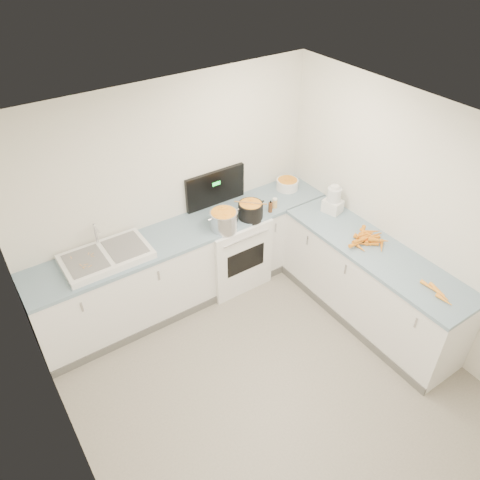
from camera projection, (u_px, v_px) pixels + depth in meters
floor at (278, 394)px, 4.51m from camera, size 3.50×4.00×0.00m
ceiling at (297, 161)px, 3.01m from camera, size 3.50×4.00×0.00m
wall_back at (171, 193)px, 5.08m from camera, size 3.50×0.00×2.50m
wall_left at (70, 409)px, 2.97m from camera, size 0.00×4.00×2.50m
wall_right at (427, 230)px, 4.54m from camera, size 0.00×4.00×2.50m
counter_back at (189, 263)px, 5.35m from camera, size 3.50×0.62×0.94m
counter_right at (369, 284)px, 5.07m from camera, size 0.62×2.20×0.94m
stove at (230, 247)px, 5.58m from camera, size 0.76×0.65×1.36m
sink at (106, 256)px, 4.64m from camera, size 0.86×0.52×0.31m
steel_pot at (224, 221)px, 5.05m from camera, size 0.31×0.31×0.22m
black_pot at (251, 211)px, 5.22m from camera, size 0.31×0.31×0.20m
wooden_spoon at (251, 203)px, 5.15m from camera, size 0.28×0.26×0.02m
mixing_bowl at (287, 184)px, 5.73m from camera, size 0.29×0.29×0.12m
extract_bottle at (270, 207)px, 5.32m from camera, size 0.05×0.05×0.12m
spice_jar at (275, 204)px, 5.40m from camera, size 0.06×0.06×0.10m
food_processor at (333, 201)px, 5.27m from camera, size 0.21×0.24×0.34m
carrot_pile at (367, 239)px, 4.88m from camera, size 0.48×0.40×0.10m
peeled_carrots at (438, 292)px, 4.25m from camera, size 0.12×0.36×0.04m
peelings at (86, 262)px, 4.51m from camera, size 0.22×0.29×0.01m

